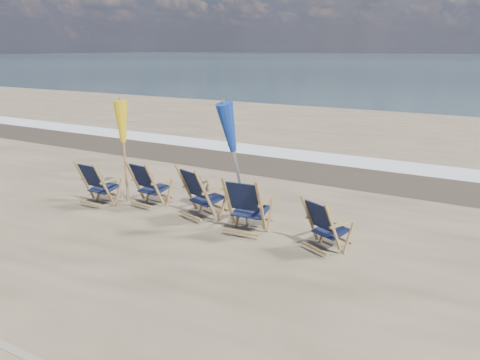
{
  "coord_description": "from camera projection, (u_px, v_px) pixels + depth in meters",
  "views": [
    {
      "loc": [
        3.97,
        -4.81,
        3.2
      ],
      "look_at": [
        0.0,
        2.2,
        0.9
      ],
      "focal_mm": 35.0,
      "sensor_mm": 36.0,
      "label": 1
    }
  ],
  "objects": [
    {
      "name": "surf_foam",
      "position": [
        342.0,
        160.0,
        13.72
      ],
      "size": [
        200.0,
        1.4,
        0.01
      ],
      "primitive_type": "cube",
      "color": "silver",
      "rests_on": "ground"
    },
    {
      "name": "wet_sand_strip",
      "position": [
        325.0,
        171.0,
        12.47
      ],
      "size": [
        200.0,
        2.6,
        0.0
      ],
      "primitive_type": "cube",
      "color": "#42362A",
      "rests_on": "ground"
    },
    {
      "name": "beach_chair_0",
      "position": [
        103.0,
        186.0,
        9.42
      ],
      "size": [
        0.66,
        0.74,
        1.0
      ],
      "primitive_type": null,
      "rotation": [
        0.0,
        0.0,
        3.11
      ],
      "color": "#111732",
      "rests_on": "ground"
    },
    {
      "name": "beach_chair_1",
      "position": [
        154.0,
        186.0,
        9.35
      ],
      "size": [
        0.73,
        0.8,
        1.02
      ],
      "primitive_type": null,
      "rotation": [
        0.0,
        0.0,
        3.03
      ],
      "color": "#111732",
      "rests_on": "ground"
    },
    {
      "name": "beach_chair_2",
      "position": [
        206.0,
        197.0,
        8.6
      ],
      "size": [
        0.9,
        0.96,
        1.08
      ],
      "primitive_type": null,
      "rotation": [
        0.0,
        0.0,
        2.82
      ],
      "color": "#111732",
      "rests_on": "ground"
    },
    {
      "name": "beach_chair_3",
      "position": [
        261.0,
        209.0,
        7.95
      ],
      "size": [
        0.76,
        0.84,
        1.09
      ],
      "primitive_type": null,
      "rotation": [
        0.0,
        0.0,
        3.23
      ],
      "color": "#111732",
      "rests_on": "ground"
    },
    {
      "name": "beach_chair_4",
      "position": [
        333.0,
        230.0,
        7.22
      ],
      "size": [
        0.83,
        0.86,
        0.94
      ],
      "primitive_type": null,
      "rotation": [
        0.0,
        0.0,
        2.71
      ],
      "color": "#111732",
      "rests_on": "ground"
    },
    {
      "name": "umbrella_yellow",
      "position": [
        123.0,
        127.0,
        9.66
      ],
      "size": [
        0.3,
        0.3,
        2.11
      ],
      "color": "olive",
      "rests_on": "ground"
    },
    {
      "name": "umbrella_blue",
      "position": [
        238.0,
        132.0,
        8.01
      ],
      "size": [
        0.3,
        0.3,
        2.34
      ],
      "color": "#A5A5AD",
      "rests_on": "ground"
    }
  ]
}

